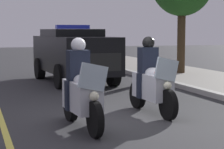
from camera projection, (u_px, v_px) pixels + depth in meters
The scene contains 6 objects.
ground_plane at pixel (123, 122), 8.66m from camera, with size 80.00×80.00×0.00m, color #333335.
lane_stripe_center at pixel (5, 130), 7.94m from camera, with size 48.00×0.12×0.01m, color #E0D14C.
police_motorcycle_lead_left at pixel (81, 92), 8.05m from camera, with size 2.14×0.61×1.72m.
police_motorcycle_lead_right at pixel (152, 83), 9.49m from camera, with size 2.14×0.61×1.72m.
police_suv at pixel (74, 53), 15.26m from camera, with size 5.02×2.33×2.05m.
cyclist_background at pixel (96, 52), 19.93m from camera, with size 1.76×0.34×1.69m.
Camera 1 is at (8.03, -2.85, 1.85)m, focal length 68.51 mm.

